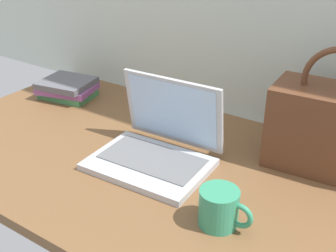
# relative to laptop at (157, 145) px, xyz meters

# --- Properties ---
(desk) EXTENTS (1.60, 0.76, 0.03)m
(desk) POSITION_rel_laptop_xyz_m (0.08, -0.01, -0.06)
(desk) COLOR brown
(desk) RESTS_ON ground
(laptop) EXTENTS (0.32, 0.27, 0.22)m
(laptop) POSITION_rel_laptop_xyz_m (0.00, 0.00, 0.00)
(laptop) COLOR #B2B5BA
(laptop) RESTS_ON desk
(coffee_mug) EXTENTS (0.12, 0.09, 0.09)m
(coffee_mug) POSITION_rel_laptop_xyz_m (0.26, -0.14, -0.00)
(coffee_mug) COLOR #338C66
(coffee_mug) RESTS_ON desk
(handbag) EXTENTS (0.31, 0.18, 0.33)m
(handbag) POSITION_rel_laptop_xyz_m (0.39, 0.22, 0.07)
(handbag) COLOR #59331E
(handbag) RESTS_ON desk
(book_stack) EXTENTS (0.22, 0.19, 0.07)m
(book_stack) POSITION_rel_laptop_xyz_m (-0.52, 0.18, -0.01)
(book_stack) COLOR #3F7F4C
(book_stack) RESTS_ON desk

